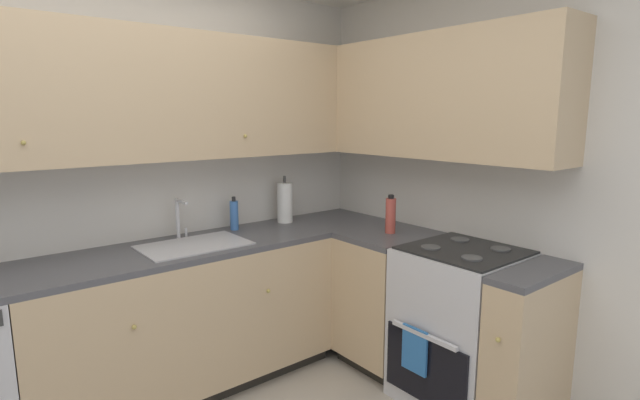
{
  "coord_description": "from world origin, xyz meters",
  "views": [
    {
      "loc": [
        -0.69,
        -1.41,
        1.68
      ],
      "look_at": [
        1.01,
        0.71,
        1.2
      ],
      "focal_mm": 27.02,
      "sensor_mm": 36.0,
      "label": 1
    }
  ],
  "objects_px": {
    "oven_range": "(461,325)",
    "soap_bottle": "(234,215)",
    "paper_towel_roll": "(285,202)",
    "oil_bottle": "(391,215)"
  },
  "relations": [
    {
      "from": "soap_bottle",
      "to": "paper_towel_roll",
      "type": "height_order",
      "value": "paper_towel_roll"
    },
    {
      "from": "oven_range",
      "to": "soap_bottle",
      "type": "distance_m",
      "value": 1.6
    },
    {
      "from": "paper_towel_roll",
      "to": "oil_bottle",
      "type": "xyz_separation_m",
      "value": [
        0.35,
        -0.7,
        -0.03
      ]
    },
    {
      "from": "soap_bottle",
      "to": "oil_bottle",
      "type": "relative_size",
      "value": 0.89
    },
    {
      "from": "oil_bottle",
      "to": "paper_towel_roll",
      "type": "bearing_deg",
      "value": 116.68
    },
    {
      "from": "oven_range",
      "to": "paper_towel_roll",
      "type": "bearing_deg",
      "value": 106.35
    },
    {
      "from": "oven_range",
      "to": "soap_bottle",
      "type": "height_order",
      "value": "soap_bottle"
    },
    {
      "from": "soap_bottle",
      "to": "paper_towel_roll",
      "type": "distance_m",
      "value": 0.41
    },
    {
      "from": "oil_bottle",
      "to": "oven_range",
      "type": "bearing_deg",
      "value": -88.14
    },
    {
      "from": "oven_range",
      "to": "oil_bottle",
      "type": "height_order",
      "value": "oil_bottle"
    }
  ]
}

